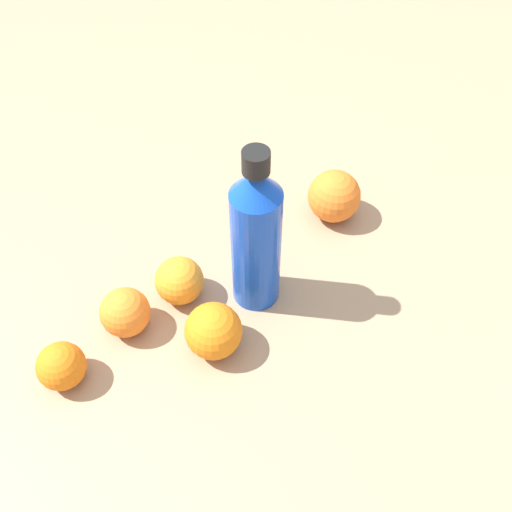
# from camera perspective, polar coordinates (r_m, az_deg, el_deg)

# --- Properties ---
(ground_plane) EXTENTS (2.40, 2.40, 0.00)m
(ground_plane) POSITION_cam_1_polar(r_m,az_deg,el_deg) (0.80, 3.07, -5.44)
(ground_plane) COLOR #9E7F60
(water_bottle) EXTENTS (0.06, 0.06, 0.25)m
(water_bottle) POSITION_cam_1_polar(r_m,az_deg,el_deg) (0.72, 0.00, 1.87)
(water_bottle) COLOR blue
(water_bottle) RESTS_ON ground_plane
(orange_0) EXTENTS (0.07, 0.07, 0.07)m
(orange_0) POSITION_cam_1_polar(r_m,az_deg,el_deg) (0.79, -7.56, -2.41)
(orange_0) COLOR orange
(orange_0) RESTS_ON ground_plane
(orange_1) EXTENTS (0.08, 0.08, 0.08)m
(orange_1) POSITION_cam_1_polar(r_m,az_deg,el_deg) (0.89, 7.71, 5.85)
(orange_1) COLOR orange
(orange_1) RESTS_ON ground_plane
(orange_2) EXTENTS (0.06, 0.06, 0.06)m
(orange_2) POSITION_cam_1_polar(r_m,az_deg,el_deg) (0.75, -18.61, -10.22)
(orange_2) COLOR orange
(orange_2) RESTS_ON ground_plane
(orange_3) EXTENTS (0.07, 0.07, 0.07)m
(orange_3) POSITION_cam_1_polar(r_m,az_deg,el_deg) (0.73, -4.08, -7.57)
(orange_3) COLOR orange
(orange_3) RESTS_ON ground_plane
(orange_4) EXTENTS (0.07, 0.07, 0.07)m
(orange_4) POSITION_cam_1_polar(r_m,az_deg,el_deg) (0.77, -12.76, -5.42)
(orange_4) COLOR orange
(orange_4) RESTS_ON ground_plane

